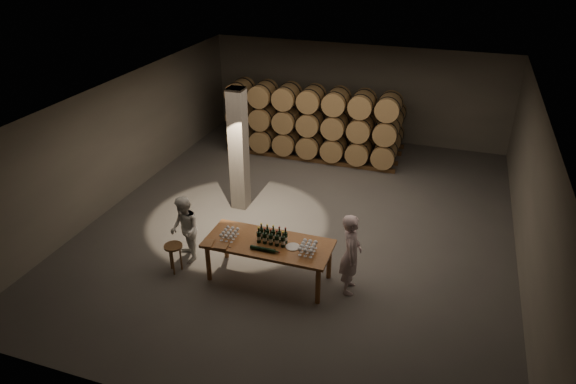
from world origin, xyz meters
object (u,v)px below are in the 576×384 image
(tasting_table, at_px, (269,247))
(person_man, at_px, (351,254))
(stool, at_px, (174,250))
(plate, at_px, (293,247))
(notebook_near, at_px, (221,246))
(bottle_cluster, at_px, (272,237))
(person_woman, at_px, (185,230))

(tasting_table, distance_m, person_man, 1.68)
(person_man, bearing_deg, stool, 89.50)
(plate, height_order, notebook_near, notebook_near)
(notebook_near, xyz_separation_m, person_man, (2.52, 0.63, -0.04))
(bottle_cluster, height_order, stool, bottle_cluster)
(tasting_table, relative_size, plate, 8.90)
(tasting_table, bearing_deg, person_man, 6.10)
(plate, bearing_deg, person_woman, 178.09)
(notebook_near, relative_size, stool, 0.41)
(stool, bearing_deg, notebook_near, -2.64)
(tasting_table, xyz_separation_m, person_man, (1.67, 0.18, 0.08))
(tasting_table, bearing_deg, person_woman, 177.67)
(tasting_table, relative_size, person_man, 1.49)
(stool, distance_m, person_man, 3.73)
(person_woman, bearing_deg, tasting_table, 46.87)
(bottle_cluster, height_order, notebook_near, bottle_cluster)
(bottle_cluster, distance_m, person_man, 1.61)
(notebook_near, distance_m, person_man, 2.59)
(tasting_table, relative_size, notebook_near, 9.69)
(stool, relative_size, person_woman, 0.43)
(plate, relative_size, stool, 0.45)
(person_man, bearing_deg, tasting_table, 86.70)
(person_man, bearing_deg, person_woman, 82.14)
(plate, distance_m, notebook_near, 1.44)
(plate, xyz_separation_m, stool, (-2.52, -0.39, -0.37))
(notebook_near, relative_size, person_woman, 0.18)
(bottle_cluster, bearing_deg, notebook_near, -152.67)
(tasting_table, bearing_deg, notebook_near, -151.99)
(plate, height_order, stool, plate)
(plate, xyz_separation_m, notebook_near, (-1.37, -0.45, 0.01))
(bottle_cluster, height_order, plate, bottle_cluster)
(tasting_table, distance_m, bottle_cluster, 0.24)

